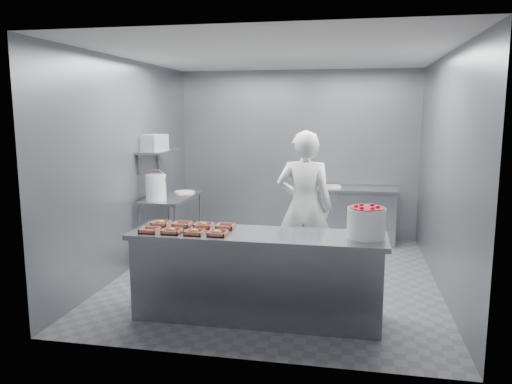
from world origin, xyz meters
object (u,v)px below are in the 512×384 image
at_px(tray_1, 172,231).
at_px(strawberry_tub, 366,221).
at_px(tray_2, 194,232).
at_px(tray_3, 217,233).
at_px(tray_4, 161,223).
at_px(appliance, 154,143).
at_px(back_counter, 349,215).
at_px(worker, 304,207).
at_px(tray_5, 182,224).
at_px(tray_6, 204,225).
at_px(glaze_bucket, 156,187).
at_px(prep_table, 172,217).
at_px(tray_0, 150,230).
at_px(tray_7, 226,226).
at_px(service_counter, 257,275).

height_order(tray_1, strawberry_tub, strawberry_tub).
xyz_separation_m(tray_2, tray_3, (0.24, 0.00, 0.00)).
relative_size(tray_4, appliance, 0.60).
relative_size(back_counter, worker, 0.79).
height_order(tray_1, tray_5, tray_1).
bearing_deg(tray_6, tray_2, -90.00).
distance_m(strawberry_tub, glaze_bucket, 3.24).
bearing_deg(prep_table, tray_4, -72.65).
bearing_deg(tray_0, tray_2, -0.00).
height_order(tray_4, strawberry_tub, strawberry_tub).
bearing_deg(tray_5, appliance, 120.75).
xyz_separation_m(tray_6, appliance, (-1.21, 1.64, 0.76)).
xyz_separation_m(tray_3, tray_5, (-0.48, 0.31, -0.00)).
distance_m(prep_table, glaze_bucket, 0.60).
bearing_deg(tray_5, tray_6, -0.00).
height_order(tray_7, strawberry_tub, strawberry_tub).
xyz_separation_m(tray_0, tray_1, (0.24, -0.00, 0.00)).
height_order(tray_2, strawberry_tub, strawberry_tub).
xyz_separation_m(tray_1, tray_2, (0.24, 0.00, 0.00)).
height_order(tray_4, tray_7, tray_4).
bearing_deg(glaze_bucket, service_counter, -42.86).
xyz_separation_m(tray_3, tray_6, (-0.24, 0.31, 0.00)).
bearing_deg(tray_6, tray_5, 180.00).
xyz_separation_m(tray_6, tray_7, (0.24, 0.00, -0.00)).
height_order(tray_1, appliance, appliance).
bearing_deg(tray_1, back_counter, 62.81).
height_order(tray_4, appliance, appliance).
height_order(tray_3, tray_7, tray_3).
relative_size(tray_2, tray_6, 1.00).
bearing_deg(tray_1, tray_4, 127.31).
distance_m(tray_0, tray_1, 0.24).
xyz_separation_m(tray_7, strawberry_tub, (1.45, -0.13, 0.14)).
distance_m(worker, strawberry_tub, 1.41).
bearing_deg(tray_7, glaze_bucket, 133.30).
bearing_deg(tray_3, strawberry_tub, 7.22).
height_order(back_counter, worker, worker).
bearing_deg(tray_7, tray_4, -180.00).
bearing_deg(strawberry_tub, tray_5, 176.10).
bearing_deg(appliance, tray_6, -35.19).
bearing_deg(tray_3, back_counter, 69.56).
xyz_separation_m(tray_0, tray_6, (0.48, 0.31, 0.00)).
bearing_deg(tray_3, tray_1, 180.00).
height_order(tray_7, glaze_bucket, glaze_bucket).
bearing_deg(tray_7, strawberry_tub, -5.18).
xyz_separation_m(prep_table, appliance, (-0.17, -0.16, 1.09)).
relative_size(tray_7, glaze_bucket, 0.43).
height_order(tray_3, tray_5, tray_3).
bearing_deg(strawberry_tub, appliance, 148.65).
relative_size(service_counter, tray_4, 13.88).
relative_size(tray_5, tray_6, 1.00).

